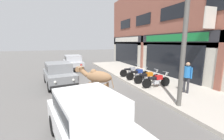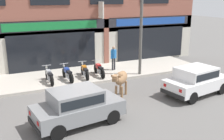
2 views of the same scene
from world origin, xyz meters
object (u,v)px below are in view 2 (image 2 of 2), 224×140
(motorcycle_2, at_px, (85,71))
(pedestrian, at_px, (114,55))
(cow, at_px, (121,79))
(motorcycle_0, at_px, (49,76))
(car_2, at_px, (77,105))
(car_1, at_px, (196,79))
(motorcycle_1, at_px, (68,74))
(motorcycle_3, at_px, (99,70))
(utility_pole, at_px, (141,25))

(motorcycle_2, bearing_deg, pedestrian, 19.18)
(cow, xyz_separation_m, motorcycle_0, (-2.81, 3.45, -0.46))
(car_2, relative_size, motorcycle_2, 2.07)
(car_1, height_order, pedestrian, pedestrian)
(motorcycle_0, xyz_separation_m, motorcycle_1, (1.06, -0.01, 0.00))
(car_1, relative_size, motorcycle_0, 2.09)
(car_2, height_order, motorcycle_0, car_2)
(motorcycle_1, bearing_deg, car_2, -101.20)
(motorcycle_0, bearing_deg, motorcycle_2, 1.43)
(car_2, relative_size, motorcycle_1, 2.07)
(car_1, relative_size, motorcycle_1, 2.09)
(cow, bearing_deg, pedestrian, 69.39)
(cow, relative_size, motorcycle_1, 0.97)
(car_2, xyz_separation_m, motorcycle_0, (-0.03, 5.22, -0.27))
(cow, distance_m, pedestrian, 4.59)
(car_1, height_order, motorcycle_3, car_1)
(motorcycle_0, xyz_separation_m, utility_pole, (5.54, -0.69, 2.72))
(motorcycle_2, bearing_deg, motorcycle_1, -176.63)
(motorcycle_0, xyz_separation_m, motorcycle_2, (2.14, 0.05, 0.00))
(motorcycle_0, relative_size, utility_pole, 0.29)
(car_1, bearing_deg, motorcycle_1, 139.76)
(car_1, xyz_separation_m, motorcycle_0, (-6.53, 4.64, -0.27))
(car_1, bearing_deg, cow, 162.25)
(motorcycle_2, height_order, pedestrian, pedestrian)
(cow, distance_m, car_1, 3.91)
(motorcycle_0, distance_m, motorcycle_2, 2.14)
(pedestrian, bearing_deg, utility_pole, -54.23)
(motorcycle_2, xyz_separation_m, motorcycle_3, (0.93, -0.01, 0.00))
(motorcycle_2, bearing_deg, cow, -79.10)
(motorcycle_2, relative_size, motorcycle_3, 1.00)
(motorcycle_0, relative_size, pedestrian, 1.13)
(motorcycle_1, distance_m, pedestrian, 3.53)
(pedestrian, xyz_separation_m, utility_pole, (1.11, -1.54, 2.12))
(car_2, xyz_separation_m, pedestrian, (4.40, 6.07, 0.33))
(motorcycle_0, bearing_deg, motorcycle_1, -0.56)
(cow, relative_size, motorcycle_2, 0.97)
(car_1, distance_m, motorcycle_1, 7.17)
(car_1, distance_m, pedestrian, 5.88)
(cow, height_order, car_2, cow)
(car_2, height_order, motorcycle_1, car_2)
(car_1, xyz_separation_m, motorcycle_1, (-5.47, 4.63, -0.27))
(car_2, bearing_deg, motorcycle_1, 78.80)
(cow, xyz_separation_m, motorcycle_2, (-0.67, 3.50, -0.46))
(motorcycle_0, distance_m, motorcycle_3, 3.07)
(car_2, xyz_separation_m, motorcycle_3, (3.04, 5.26, -0.27))
(car_2, bearing_deg, motorcycle_2, 68.19)
(car_2, bearing_deg, motorcycle_3, 59.99)
(cow, bearing_deg, motorcycle_3, 85.82)
(utility_pole, bearing_deg, motorcycle_2, 167.68)
(car_2, xyz_separation_m, utility_pole, (5.51, 4.53, 2.45))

